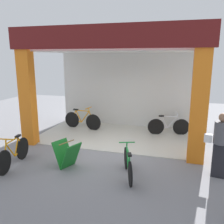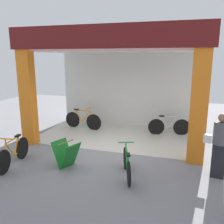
# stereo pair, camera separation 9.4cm
# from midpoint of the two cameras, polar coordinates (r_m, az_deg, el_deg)

# --- Properties ---
(ground_plane) EXTENTS (20.08, 20.08, 0.00)m
(ground_plane) POSITION_cam_midpoint_polar(r_m,az_deg,el_deg) (7.99, -1.38, -9.33)
(ground_plane) COLOR gray
(ground_plane) RESTS_ON ground
(shop_facade) EXTENTS (6.24, 3.59, 3.95)m
(shop_facade) POSITION_cam_midpoint_polar(r_m,az_deg,el_deg) (9.11, 1.97, 7.26)
(shop_facade) COLOR beige
(shop_facade) RESTS_ON ground
(bicycle_inside_0) EXTENTS (1.73, 0.48, 0.96)m
(bicycle_inside_0) POSITION_cam_midpoint_polar(r_m,az_deg,el_deg) (10.40, -6.66, -1.90)
(bicycle_inside_0) COLOR black
(bicycle_inside_0) RESTS_ON ground
(bicycle_inside_1) EXTENTS (1.60, 0.50, 0.90)m
(bicycle_inside_1) POSITION_cam_midpoint_polar(r_m,az_deg,el_deg) (9.78, 13.56, -3.28)
(bicycle_inside_1) COLOR black
(bicycle_inside_1) RESTS_ON ground
(bicycle_parked_0) EXTENTS (0.57, 1.46, 0.84)m
(bicycle_parked_0) POSITION_cam_midpoint_polar(r_m,az_deg,el_deg) (6.32, 3.97, -12.28)
(bicycle_parked_0) COLOR black
(bicycle_parked_0) RESTS_ON ground
(bicycle_parked_1) EXTENTS (0.46, 1.67, 0.92)m
(bicycle_parked_1) POSITION_cam_midpoint_polar(r_m,az_deg,el_deg) (7.42, -21.95, -9.05)
(bicycle_parked_1) COLOR black
(bicycle_parked_1) RESTS_ON ground
(sandwich_board_sign) EXTENTS (0.82, 0.74, 0.75)m
(sandwich_board_sign) POSITION_cam_midpoint_polar(r_m,az_deg,el_deg) (6.94, -10.36, -9.82)
(sandwich_board_sign) COLOR #197226
(sandwich_board_sign) RESTS_ON ground
(pedestrian_0) EXTENTS (0.62, 0.42, 1.68)m
(pedestrian_0) POSITION_cam_midpoint_polar(r_m,az_deg,el_deg) (6.69, 24.51, -6.98)
(pedestrian_0) COLOR black
(pedestrian_0) RESTS_ON ground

